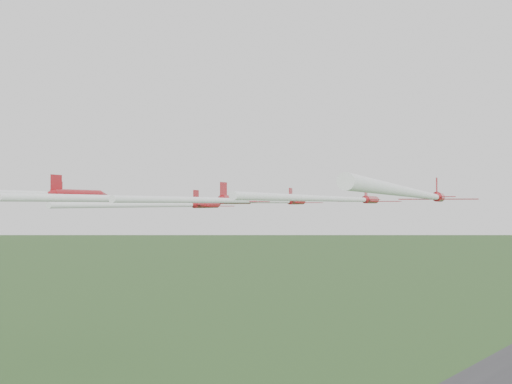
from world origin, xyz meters
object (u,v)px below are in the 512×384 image
Objects in this scene: jet_lead at (267,201)px; jet_row2_right at (350,199)px; jet_row3_left at (31,195)px; jet_row2_left at (181,205)px; jet_row4_left at (18,193)px; jet_row3_right at (429,196)px; jet_row3_mid at (201,199)px.

jet_row2_right is at bearing -39.78° from jet_lead.
jet_row3_left is (-16.21, -27.61, 0.70)m from jet_lead.
jet_row2_left is 29.02m from jet_row4_left.
jet_row2_left is at bearing 82.73° from jet_row4_left.
jet_row3_right is at bearing -46.87° from jet_lead.
jet_row2_left is at bearing -160.95° from jet_lead.
jet_row2_left is 41.41m from jet_row3_right.
jet_row3_right is 1.35× the size of jet_row4_left.
jet_row4_left reaches higher than jet_row3_left.
jet_row3_left reaches higher than jet_row3_mid.
jet_row3_mid is 28.44m from jet_row3_right.
jet_row3_mid is at bearing -101.07° from jet_lead.
jet_row3_right is at bearing -52.36° from jet_row2_right.
jet_row3_left reaches higher than jet_lead.
jet_row2_right is (17.20, -5.84, 0.14)m from jet_lead.
jet_row3_left is 49.14m from jet_row3_right.
jet_row4_left is at bearing -127.01° from jet_row3_mid.
jet_row2_left is at bearing 128.06° from jet_row3_mid.
jet_row3_left reaches higher than jet_row2_left.
jet_row3_left is at bearing 174.76° from jet_row3_right.
jet_row3_left is at bearing -129.01° from jet_row2_left.
jet_row2_left is 0.78× the size of jet_row2_right.
jet_row4_left reaches higher than jet_row2_right.
jet_row3_left is (-33.41, -21.78, 0.56)m from jet_row2_right.
jet_row2_right is at bearing -15.50° from jet_row2_left.
jet_row3_left is 0.67× the size of jet_row3_right.
jet_row2_right is 1.35× the size of jet_row3_left.
jet_row4_left reaches higher than jet_row3_right.
jet_row4_left is at bearing -144.09° from jet_row2_right.
jet_row2_left is 1.06× the size of jet_row3_left.
jet_row4_left is (5.01, -28.55, 1.23)m from jet_row2_left.
jet_row2_right reaches higher than jet_row2_left.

